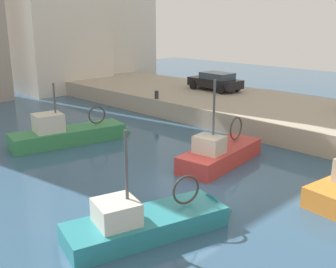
# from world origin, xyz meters

# --- Properties ---
(water_surface) EXTENTS (80.00, 80.00, 0.00)m
(water_surface) POSITION_xyz_m (0.00, 0.00, 0.00)
(water_surface) COLOR #335675
(water_surface) RESTS_ON ground
(quay_wall) EXTENTS (9.00, 56.00, 1.20)m
(quay_wall) POSITION_xyz_m (11.50, 0.00, 0.60)
(quay_wall) COLOR #ADA08C
(quay_wall) RESTS_ON ground
(fishing_boat_green) EXTENTS (7.09, 2.96, 4.14)m
(fishing_boat_green) POSITION_xyz_m (-0.20, 8.65, 0.14)
(fishing_boat_green) COLOR #388951
(fishing_boat_green) RESTS_ON ground
(fishing_boat_red) EXTENTS (5.92, 2.37, 4.82)m
(fishing_boat_red) POSITION_xyz_m (3.12, 0.86, 0.10)
(fishing_boat_red) COLOR #BC3833
(fishing_boat_red) RESTS_ON ground
(fishing_boat_teal) EXTENTS (6.16, 3.11, 4.24)m
(fishing_boat_teal) POSITION_xyz_m (-3.59, -1.63, 0.11)
(fishing_boat_teal) COLOR teal
(fishing_boat_teal) RESTS_ON ground
(parked_car_black) EXTENTS (2.22, 4.33, 1.38)m
(parked_car_black) POSITION_xyz_m (12.92, 9.31, 1.92)
(parked_car_black) COLOR black
(parked_car_black) RESTS_ON quay_wall
(mooring_bollard_mid) EXTENTS (0.28, 0.28, 0.55)m
(mooring_bollard_mid) POSITION_xyz_m (7.35, 10.00, 1.48)
(mooring_bollard_mid) COLOR #2D2D33
(mooring_bollard_mid) RESTS_ON quay_wall
(waterfront_building_west) EXTENTS (7.89, 7.43, 15.78)m
(waterfront_building_west) POSITION_xyz_m (15.19, 26.03, 7.91)
(waterfront_building_west) COLOR silver
(waterfront_building_west) RESTS_ON ground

